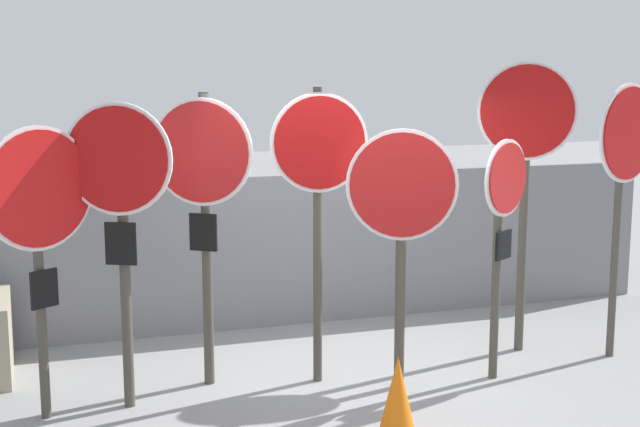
# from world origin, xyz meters

# --- Properties ---
(ground_plane) EXTENTS (40.00, 40.00, 0.00)m
(ground_plane) POSITION_xyz_m (0.00, 0.00, 0.00)
(ground_plane) COLOR gray
(fence_back) EXTENTS (8.30, 0.12, 1.60)m
(fence_back) POSITION_xyz_m (0.00, 1.79, 0.80)
(fence_back) COLOR slate
(fence_back) RESTS_ON ground
(stop_sign_0) EXTENTS (0.82, 0.51, 2.29)m
(stop_sign_0) POSITION_xyz_m (-2.54, -0.13, 1.62)
(stop_sign_0) COLOR #474238
(stop_sign_0) RESTS_ON ground
(stop_sign_1) EXTENTS (0.80, 0.41, 2.46)m
(stop_sign_1) POSITION_xyz_m (-1.94, -0.09, 1.72)
(stop_sign_1) COLOR #474238
(stop_sign_1) RESTS_ON ground
(stop_sign_2) EXTENTS (0.77, 0.51, 2.51)m
(stop_sign_2) POSITION_xyz_m (-1.23, 0.24, 1.75)
(stop_sign_2) COLOR #474238
(stop_sign_2) RESTS_ON ground
(stop_sign_3) EXTENTS (0.84, 0.16, 2.55)m
(stop_sign_3) POSITION_xyz_m (-0.29, 0.00, 1.83)
(stop_sign_3) COLOR #474238
(stop_sign_3) RESTS_ON ground
(stop_sign_4) EXTENTS (0.87, 0.36, 2.22)m
(stop_sign_4) POSITION_xyz_m (0.31, -0.36, 1.55)
(stop_sign_4) COLOR #474238
(stop_sign_4) RESTS_ON ground
(stop_sign_5) EXTENTS (0.58, 0.37, 2.12)m
(stop_sign_5) POSITION_xyz_m (1.23, -0.38, 1.47)
(stop_sign_5) COLOR #474238
(stop_sign_5) RESTS_ON ground
(stop_sign_6) EXTENTS (0.77, 0.52, 2.77)m
(stop_sign_6) POSITION_xyz_m (1.80, 0.23, 1.97)
(stop_sign_6) COLOR #474238
(stop_sign_6) RESTS_ON ground
(stop_sign_7) EXTENTS (0.84, 0.38, 2.57)m
(stop_sign_7) POSITION_xyz_m (2.58, -0.20, 1.89)
(stop_sign_7) COLOR #474238
(stop_sign_7) RESTS_ON ground
(traffic_cone_0) EXTENTS (0.35, 0.35, 0.63)m
(traffic_cone_0) POSITION_xyz_m (-0.10, -1.30, 0.31)
(traffic_cone_0) COLOR black
(traffic_cone_0) RESTS_ON ground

